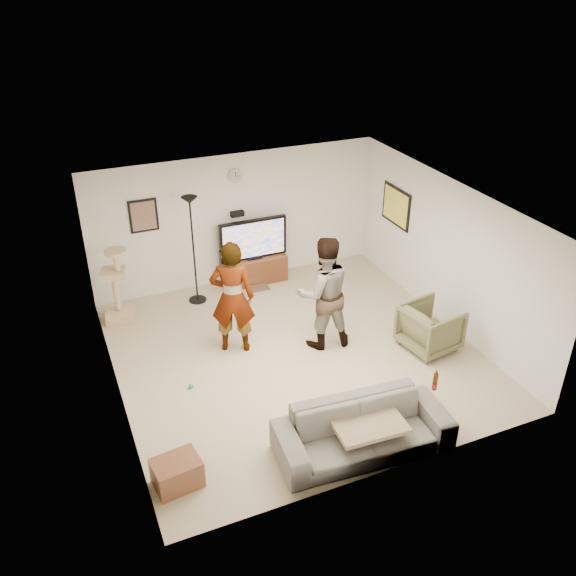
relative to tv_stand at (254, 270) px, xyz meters
name	(u,v)px	position (x,y,z in m)	size (l,w,h in m)	color
floor	(295,353)	(-0.23, -2.50, -0.27)	(5.50, 5.50, 0.02)	#BEA98B
ceiling	(296,206)	(-0.23, -2.50, 2.25)	(5.50, 5.50, 0.02)	white
wall_back	(237,219)	(-0.23, 0.25, 0.99)	(5.50, 0.04, 2.50)	silver
wall_front	(392,392)	(-0.23, -5.25, 0.99)	(5.50, 0.04, 2.50)	silver
wall_left	(109,323)	(-2.98, -2.50, 0.99)	(0.04, 5.50, 2.50)	silver
wall_right	(447,253)	(2.52, -2.50, 0.99)	(0.04, 5.50, 2.50)	silver
wall_clock	(235,176)	(-0.23, 0.22, 1.84)	(0.26, 0.26, 0.04)	silver
wall_speaker	(237,214)	(-0.23, 0.19, 1.12)	(0.25, 0.10, 0.10)	black
picture_back	(144,216)	(-1.93, 0.23, 1.34)	(0.42, 0.03, 0.52)	brown
picture_right	(396,206)	(2.50, -0.90, 1.24)	(0.03, 0.78, 0.62)	yellow
tv_stand	(254,270)	(0.00, 0.00, 0.00)	(1.23, 0.45, 0.51)	#4B2713
console_box	(258,289)	(-0.06, -0.40, -0.22)	(0.40, 0.30, 0.07)	silver
tv	(253,239)	(0.00, 0.00, 0.65)	(1.31, 0.08, 0.78)	black
tv_screen	(254,240)	(0.00, -0.04, 0.65)	(1.20, 0.01, 0.68)	gold
floor_lamp	(194,251)	(-1.22, -0.28, 0.75)	(0.32, 0.32, 2.02)	black
cat_tree	(115,286)	(-2.64, -0.41, 0.43)	(0.44, 0.44, 1.37)	tan
person_left	(232,297)	(-1.07, -1.99, 0.69)	(0.69, 0.45, 1.89)	#A1A1A3
person_right	(323,293)	(0.29, -2.42, 0.69)	(0.92, 0.72, 1.89)	#3E5193
sofa	(363,430)	(-0.29, -4.80, 0.07)	(2.24, 0.88, 0.65)	#65625C
throw_blanket	(367,422)	(-0.25, -4.80, 0.18)	(0.90, 0.70, 0.06)	tan
beer_bottle	(435,382)	(0.74, -4.80, 0.52)	(0.06, 0.06, 0.25)	#422006
armchair	(430,327)	(1.82, -3.20, 0.12)	(0.80, 0.83, 0.75)	brown
side_table	(177,473)	(-2.63, -4.45, -0.07)	(0.56, 0.42, 0.37)	brown
toy_ball	(191,386)	(-2.00, -2.72, -0.22)	(0.07, 0.07, 0.07)	#00A077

